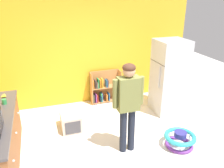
{
  "coord_description": "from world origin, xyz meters",
  "views": [
    {
      "loc": [
        -1.38,
        -3.36,
        2.8
      ],
      "look_at": [
        -0.07,
        0.62,
        1.12
      ],
      "focal_mm": 37.2,
      "sensor_mm": 36.0,
      "label": 1
    }
  ],
  "objects_px": {
    "refrigerator": "(169,77)",
    "bookshelf": "(103,89)",
    "baby_walker": "(180,139)",
    "standing_person": "(128,100)",
    "banana_bunch": "(4,96)",
    "green_cup": "(4,102)",
    "pet_carrier": "(71,121)"
  },
  "relations": [
    {
      "from": "refrigerator",
      "to": "bookshelf",
      "type": "xyz_separation_m",
      "value": [
        -1.36,
        0.98,
        -0.53
      ]
    },
    {
      "from": "refrigerator",
      "to": "baby_walker",
      "type": "relative_size",
      "value": 2.95
    },
    {
      "from": "refrigerator",
      "to": "baby_walker",
      "type": "distance_m",
      "value": 1.66
    },
    {
      "from": "refrigerator",
      "to": "standing_person",
      "type": "relative_size",
      "value": 1.05
    },
    {
      "from": "refrigerator",
      "to": "banana_bunch",
      "type": "distance_m",
      "value": 3.64
    },
    {
      "from": "refrigerator",
      "to": "bookshelf",
      "type": "distance_m",
      "value": 1.75
    },
    {
      "from": "refrigerator",
      "to": "banana_bunch",
      "type": "height_order",
      "value": "refrigerator"
    },
    {
      "from": "standing_person",
      "to": "banana_bunch",
      "type": "distance_m",
      "value": 2.4
    },
    {
      "from": "refrigerator",
      "to": "baby_walker",
      "type": "bearing_deg",
      "value": -110.81
    },
    {
      "from": "green_cup",
      "to": "bookshelf",
      "type": "bearing_deg",
      "value": 30.69
    },
    {
      "from": "refrigerator",
      "to": "standing_person",
      "type": "xyz_separation_m",
      "value": [
        -1.53,
        -1.16,
        0.14
      ]
    },
    {
      "from": "baby_walker",
      "to": "pet_carrier",
      "type": "height_order",
      "value": "pet_carrier"
    },
    {
      "from": "refrigerator",
      "to": "pet_carrier",
      "type": "distance_m",
      "value": 2.52
    },
    {
      "from": "standing_person",
      "to": "green_cup",
      "type": "xyz_separation_m",
      "value": [
        -2.07,
        0.81,
        -0.08
      ]
    },
    {
      "from": "bookshelf",
      "to": "banana_bunch",
      "type": "xyz_separation_m",
      "value": [
        -2.28,
        -0.99,
        0.56
      ]
    },
    {
      "from": "baby_walker",
      "to": "banana_bunch",
      "type": "distance_m",
      "value": 3.48
    },
    {
      "from": "standing_person",
      "to": "bookshelf",
      "type": "bearing_deg",
      "value": 85.5
    },
    {
      "from": "bookshelf",
      "to": "standing_person",
      "type": "relative_size",
      "value": 0.5
    },
    {
      "from": "bookshelf",
      "to": "green_cup",
      "type": "relative_size",
      "value": 8.95
    },
    {
      "from": "refrigerator",
      "to": "baby_walker",
      "type": "height_order",
      "value": "refrigerator"
    },
    {
      "from": "baby_walker",
      "to": "pet_carrier",
      "type": "distance_m",
      "value": 2.28
    },
    {
      "from": "standing_person",
      "to": "pet_carrier",
      "type": "xyz_separation_m",
      "value": [
        -0.88,
        1.05,
        -0.85
      ]
    },
    {
      "from": "baby_walker",
      "to": "green_cup",
      "type": "height_order",
      "value": "green_cup"
    },
    {
      "from": "banana_bunch",
      "to": "green_cup",
      "type": "relative_size",
      "value": 1.64
    },
    {
      "from": "baby_walker",
      "to": "banana_bunch",
      "type": "height_order",
      "value": "banana_bunch"
    },
    {
      "from": "green_cup",
      "to": "refrigerator",
      "type": "bearing_deg",
      "value": 5.59
    },
    {
      "from": "banana_bunch",
      "to": "baby_walker",
      "type": "bearing_deg",
      "value": -23.81
    },
    {
      "from": "standing_person",
      "to": "pet_carrier",
      "type": "distance_m",
      "value": 1.62
    },
    {
      "from": "standing_person",
      "to": "refrigerator",
      "type": "bearing_deg",
      "value": 37.31
    },
    {
      "from": "standing_person",
      "to": "pet_carrier",
      "type": "bearing_deg",
      "value": 129.99
    },
    {
      "from": "bookshelf",
      "to": "banana_bunch",
      "type": "distance_m",
      "value": 2.55
    },
    {
      "from": "pet_carrier",
      "to": "banana_bunch",
      "type": "relative_size",
      "value": 3.54
    }
  ]
}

